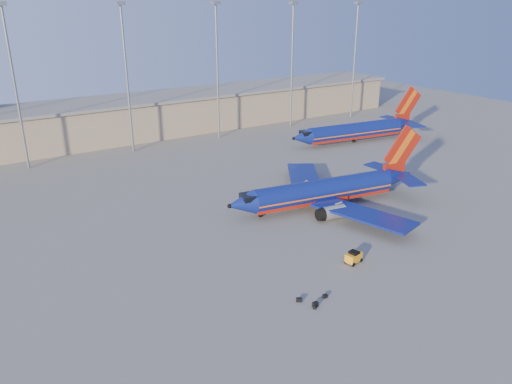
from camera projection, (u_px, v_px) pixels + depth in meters
ground at (287, 224)px, 68.43m from camera, size 220.00×220.00×0.00m
terminal_building at (175, 112)px, 117.31m from camera, size 122.00×16.00×8.50m
light_mast_row at (174, 60)px, 100.64m from camera, size 101.60×1.60×28.65m
aircraft_main at (327, 191)px, 74.01m from camera, size 32.34×30.87×11.00m
aircraft_second at (358, 130)px, 107.66m from camera, size 32.67×12.64×11.10m
baggage_tug at (354, 257)px, 58.16m from camera, size 2.24×1.61×1.47m
luggage_pile at (313, 302)px, 50.36m from camera, size 3.28×2.32×0.54m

